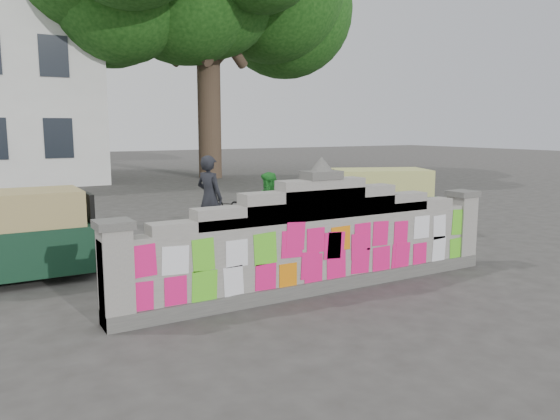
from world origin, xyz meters
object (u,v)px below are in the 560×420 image
at_px(rickshaw_right, 377,200).
at_px(cyclist_bike, 210,227).
at_px(pedestrian, 270,209).
at_px(rickshaw_left, 18,235).
at_px(cyclist_rider, 210,210).

bearing_deg(rickshaw_right, cyclist_bike, 20.34).
height_order(pedestrian, rickshaw_left, pedestrian).
bearing_deg(rickshaw_left, pedestrian, 5.35).
distance_m(cyclist_bike, rickshaw_left, 3.47).
height_order(cyclist_rider, rickshaw_left, cyclist_rider).
height_order(cyclist_bike, pedestrian, pedestrian).
xyz_separation_m(cyclist_rider, rickshaw_left, (-3.44, -0.37, -0.08)).
bearing_deg(cyclist_rider, rickshaw_left, 72.60).
distance_m(cyclist_rider, rickshaw_right, 4.05).
relative_size(rickshaw_left, rickshaw_right, 0.95).
height_order(cyclist_bike, rickshaw_right, rickshaw_right).
height_order(cyclist_rider, rickshaw_right, cyclist_rider).
relative_size(cyclist_bike, pedestrian, 1.22).
height_order(pedestrian, rickshaw_right, pedestrian).
xyz_separation_m(cyclist_rider, pedestrian, (1.35, 0.02, -0.07)).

